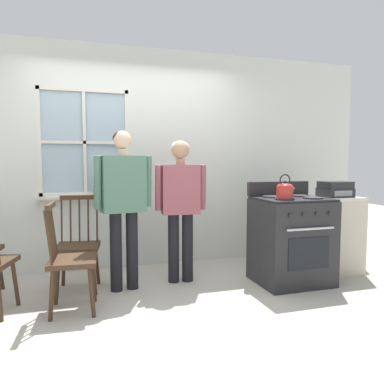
{
  "coord_description": "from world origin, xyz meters",
  "views": [
    {
      "loc": [
        -0.67,
        -3.25,
        1.32
      ],
      "look_at": [
        0.46,
        0.4,
        1.0
      ],
      "focal_mm": 35.0,
      "sensor_mm": 36.0,
      "label": 1
    }
  ],
  "objects_px": {
    "person_elderly_left": "(123,195)",
    "person_teen_center": "(180,198)",
    "chair_by_window": "(78,247)",
    "stove": "(291,239)",
    "stereo": "(335,189)",
    "kettle": "(285,190)",
    "side_counter": "(333,234)",
    "chair_near_wall": "(70,261)",
    "potted_plant": "(100,189)"
  },
  "relations": [
    {
      "from": "stove",
      "to": "potted_plant",
      "type": "height_order",
      "value": "potted_plant"
    },
    {
      "from": "kettle",
      "to": "side_counter",
      "type": "height_order",
      "value": "kettle"
    },
    {
      "from": "side_counter",
      "to": "chair_by_window",
      "type": "bearing_deg",
      "value": 175.24
    },
    {
      "from": "chair_near_wall",
      "to": "stereo",
      "type": "height_order",
      "value": "stereo"
    },
    {
      "from": "stereo",
      "to": "kettle",
      "type": "bearing_deg",
      "value": -160.17
    },
    {
      "from": "kettle",
      "to": "potted_plant",
      "type": "bearing_deg",
      "value": 145.68
    },
    {
      "from": "chair_near_wall",
      "to": "stove",
      "type": "distance_m",
      "value": 2.28
    },
    {
      "from": "stove",
      "to": "side_counter",
      "type": "relative_size",
      "value": 1.2
    },
    {
      "from": "person_teen_center",
      "to": "kettle",
      "type": "bearing_deg",
      "value": -22.3
    },
    {
      "from": "side_counter",
      "to": "person_teen_center",
      "type": "bearing_deg",
      "value": 174.27
    },
    {
      "from": "chair_by_window",
      "to": "person_elderly_left",
      "type": "relative_size",
      "value": 0.59
    },
    {
      "from": "side_counter",
      "to": "person_elderly_left",
      "type": "bearing_deg",
      "value": 177.66
    },
    {
      "from": "person_teen_center",
      "to": "chair_near_wall",
      "type": "bearing_deg",
      "value": -150.68
    },
    {
      "from": "kettle",
      "to": "side_counter",
      "type": "distance_m",
      "value": 1.08
    },
    {
      "from": "person_elderly_left",
      "to": "stereo",
      "type": "relative_size",
      "value": 4.76
    },
    {
      "from": "chair_by_window",
      "to": "person_elderly_left",
      "type": "height_order",
      "value": "person_elderly_left"
    },
    {
      "from": "person_elderly_left",
      "to": "stereo",
      "type": "height_order",
      "value": "person_elderly_left"
    },
    {
      "from": "kettle",
      "to": "stereo",
      "type": "bearing_deg",
      "value": 19.83
    },
    {
      "from": "chair_by_window",
      "to": "stove",
      "type": "height_order",
      "value": "stove"
    },
    {
      "from": "chair_by_window",
      "to": "stove",
      "type": "distance_m",
      "value": 2.25
    },
    {
      "from": "person_elderly_left",
      "to": "person_teen_center",
      "type": "xyz_separation_m",
      "value": [
        0.62,
        0.08,
        -0.05
      ]
    },
    {
      "from": "person_teen_center",
      "to": "kettle",
      "type": "xyz_separation_m",
      "value": [
        0.97,
        -0.51,
        0.1
      ]
    },
    {
      "from": "person_teen_center",
      "to": "potted_plant",
      "type": "xyz_separation_m",
      "value": [
        -0.8,
        0.69,
        0.07
      ]
    },
    {
      "from": "chair_by_window",
      "to": "chair_near_wall",
      "type": "relative_size",
      "value": 1.0
    },
    {
      "from": "person_teen_center",
      "to": "kettle",
      "type": "distance_m",
      "value": 1.1
    },
    {
      "from": "stove",
      "to": "potted_plant",
      "type": "xyz_separation_m",
      "value": [
        -1.94,
        1.08,
        0.52
      ]
    },
    {
      "from": "kettle",
      "to": "potted_plant",
      "type": "distance_m",
      "value": 2.14
    },
    {
      "from": "chair_by_window",
      "to": "person_teen_center",
      "type": "height_order",
      "value": "person_teen_center"
    },
    {
      "from": "chair_by_window",
      "to": "stereo",
      "type": "height_order",
      "value": "stereo"
    },
    {
      "from": "person_teen_center",
      "to": "stove",
      "type": "distance_m",
      "value": 1.28
    },
    {
      "from": "potted_plant",
      "to": "side_counter",
      "type": "height_order",
      "value": "potted_plant"
    },
    {
      "from": "stove",
      "to": "stereo",
      "type": "bearing_deg",
      "value": 14.49
    },
    {
      "from": "person_elderly_left",
      "to": "stove",
      "type": "relative_size",
      "value": 1.49
    },
    {
      "from": "person_teen_center",
      "to": "side_counter",
      "type": "relative_size",
      "value": 1.71
    },
    {
      "from": "person_teen_center",
      "to": "side_counter",
      "type": "bearing_deg",
      "value": -0.05
    },
    {
      "from": "person_teen_center",
      "to": "stereo",
      "type": "distance_m",
      "value": 1.84
    },
    {
      "from": "stove",
      "to": "stereo",
      "type": "distance_m",
      "value": 0.88
    },
    {
      "from": "stereo",
      "to": "stove",
      "type": "bearing_deg",
      "value": -165.51
    },
    {
      "from": "stove",
      "to": "stereo",
      "type": "xyz_separation_m",
      "value": [
        0.69,
        0.18,
        0.51
      ]
    },
    {
      "from": "person_elderly_left",
      "to": "side_counter",
      "type": "xyz_separation_m",
      "value": [
        2.44,
        -0.1,
        -0.52
      ]
    },
    {
      "from": "person_teen_center",
      "to": "stereo",
      "type": "xyz_separation_m",
      "value": [
        1.82,
        -0.2,
        0.06
      ]
    },
    {
      "from": "chair_near_wall",
      "to": "person_elderly_left",
      "type": "distance_m",
      "value": 0.85
    },
    {
      "from": "person_elderly_left",
      "to": "person_teen_center",
      "type": "relative_size",
      "value": 1.05
    },
    {
      "from": "potted_plant",
      "to": "side_counter",
      "type": "relative_size",
      "value": 0.36
    },
    {
      "from": "stove",
      "to": "side_counter",
      "type": "height_order",
      "value": "stove"
    },
    {
      "from": "person_teen_center",
      "to": "stereo",
      "type": "relative_size",
      "value": 4.52
    },
    {
      "from": "stove",
      "to": "chair_near_wall",
      "type": "bearing_deg",
      "value": -177.05
    },
    {
      "from": "side_counter",
      "to": "stereo",
      "type": "height_order",
      "value": "stereo"
    },
    {
      "from": "chair_by_window",
      "to": "person_elderly_left",
      "type": "xyz_separation_m",
      "value": [
        0.45,
        -0.14,
        0.53
      ]
    },
    {
      "from": "stove",
      "to": "potted_plant",
      "type": "bearing_deg",
      "value": 150.96
    }
  ]
}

